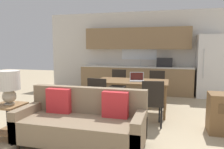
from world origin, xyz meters
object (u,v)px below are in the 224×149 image
(refrigerator, at_px, (210,66))
(laptop, at_px, (137,79))
(couch, at_px, (82,123))
(dining_chair_far_right, at_px, (157,86))
(dining_table, at_px, (132,83))
(dining_chair_near_left, at_px, (99,97))
(dining_chair_near_right, at_px, (152,101))
(table_lamp, at_px, (9,84))
(side_table, at_px, (9,116))
(dining_chair_far_left, at_px, (118,84))

(refrigerator, bearing_deg, laptop, -131.17)
(couch, xyz_separation_m, dining_chair_far_right, (0.96, 2.69, 0.15))
(couch, bearing_deg, dining_table, 77.12)
(dining_chair_near_left, distance_m, dining_chair_near_right, 1.07)
(table_lamp, xyz_separation_m, laptop, (1.80, 1.98, -0.13))
(dining_chair_near_left, relative_size, laptop, 2.51)
(dining_chair_near_right, bearing_deg, dining_chair_far_right, -98.09)
(couch, distance_m, side_table, 1.26)
(refrigerator, distance_m, dining_chair_near_left, 3.90)
(dining_table, relative_size, dining_chair_far_left, 1.83)
(dining_chair_far_left, distance_m, dining_chair_near_left, 1.59)
(side_table, bearing_deg, laptop, 47.95)
(dining_chair_far_left, bearing_deg, laptop, -50.90)
(couch, height_order, laptop, laptop)
(refrigerator, relative_size, table_lamp, 3.42)
(dining_chair_far_right, distance_m, dining_chair_near_right, 1.63)
(side_table, distance_m, dining_chair_near_left, 1.70)
(couch, relative_size, dining_chair_near_left, 2.15)
(side_table, xyz_separation_m, laptop, (1.81, 2.01, 0.40))
(dining_chair_near_right, bearing_deg, couch, 38.96)
(dining_chair_far_right, bearing_deg, couch, -111.66)
(side_table, xyz_separation_m, dining_chair_far_right, (2.22, 2.80, 0.11))
(dining_chair_far_left, bearing_deg, table_lamp, -111.41)
(dining_chair_far_left, xyz_separation_m, dining_chair_near_left, (-0.01, -1.59, 0.00))
(side_table, relative_size, table_lamp, 1.06)
(dining_table, height_order, couch, couch)
(dining_chair_far_right, bearing_deg, dining_chair_far_left, 176.81)
(laptop, bearing_deg, dining_chair_near_right, -72.91)
(dining_table, bearing_deg, table_lamp, -130.08)
(dining_chair_near_right, bearing_deg, dining_chair_far_left, -65.72)
(dining_table, relative_size, table_lamp, 2.98)
(dining_table, bearing_deg, dining_chair_near_right, -57.49)
(dining_table, distance_m, dining_chair_near_left, 0.97)
(side_table, relative_size, laptop, 1.63)
(dining_chair_near_left, xyz_separation_m, laptop, (0.65, 0.77, 0.29))
(dining_chair_far_right, distance_m, laptop, 0.94)
(dining_chair_near_left, bearing_deg, couch, 99.85)
(refrigerator, bearing_deg, table_lamp, -131.68)
(dining_table, bearing_deg, refrigerator, 46.90)
(dining_chair_near_right, bearing_deg, dining_chair_near_left, -11.69)
(couch, bearing_deg, dining_chair_near_right, 47.53)
(dining_table, height_order, table_lamp, table_lamp)
(side_table, height_order, dining_chair_far_right, dining_chair_far_right)
(table_lamp, bearing_deg, dining_chair_far_right, 51.57)
(refrigerator, distance_m, laptop, 2.87)
(table_lamp, height_order, dining_chair_far_left, table_lamp)
(dining_chair_near_left, bearing_deg, laptop, -125.28)
(dining_chair_far_right, height_order, dining_chair_near_left, same)
(refrigerator, xyz_separation_m, side_table, (-3.70, -4.17, -0.55))
(side_table, relative_size, dining_chair_near_right, 0.65)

